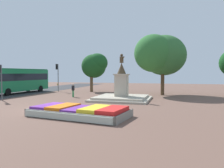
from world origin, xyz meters
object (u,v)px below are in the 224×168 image
at_px(statue_monument, 122,93).
at_px(traffic_light_mid_block, 0,75).
at_px(city_bus, 17,79).
at_px(flower_planter, 79,112).
at_px(traffic_light_far_corner, 57,73).
at_px(pedestrian_near_planter, 73,89).

bearing_deg(statue_monument, traffic_light_mid_block, -162.12).
bearing_deg(city_bus, flower_planter, -39.69).
bearing_deg(statue_monument, traffic_light_far_corner, 147.47).
height_order(traffic_light_mid_block, city_bus, traffic_light_mid_block).
relative_size(flower_planter, traffic_light_mid_block, 1.86).
bearing_deg(flower_planter, traffic_light_mid_block, 154.07).
distance_m(statue_monument, traffic_light_mid_block, 12.15).
bearing_deg(traffic_light_mid_block, statue_monument, 17.88).
bearing_deg(traffic_light_mid_block, city_bus, 117.93).
distance_m(traffic_light_mid_block, city_bus, 7.58).
bearing_deg(flower_planter, city_bus, 140.31).
distance_m(statue_monument, city_bus, 15.32).
bearing_deg(city_bus, statue_monument, -11.28).
distance_m(traffic_light_mid_block, traffic_light_far_corner, 11.02).
relative_size(statue_monument, pedestrian_near_planter, 3.68).
height_order(flower_planter, city_bus, city_bus).
height_order(traffic_light_far_corner, city_bus, traffic_light_far_corner).
relative_size(city_bus, pedestrian_near_planter, 6.62).
relative_size(traffic_light_mid_block, city_bus, 0.35).
distance_m(statue_monument, traffic_light_far_corner, 13.77).
bearing_deg(traffic_light_far_corner, pedestrian_near_planter, -48.41).
relative_size(statue_monument, traffic_light_far_corner, 1.40).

